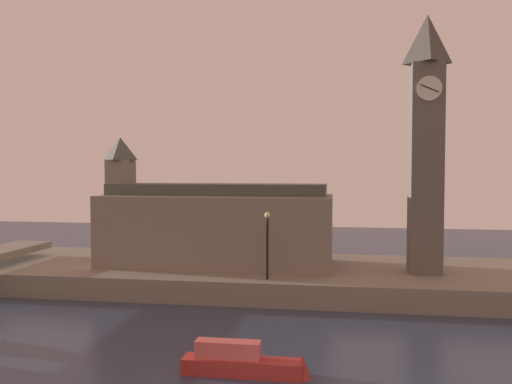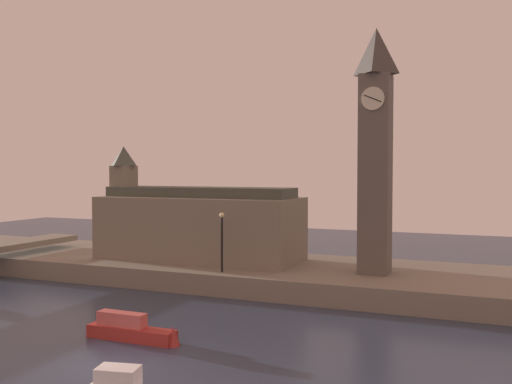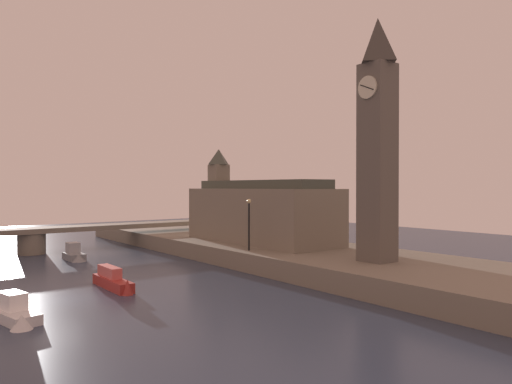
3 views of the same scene
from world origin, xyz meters
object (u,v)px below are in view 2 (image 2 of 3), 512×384
Objects in this scene: streetlamp at (222,235)px; clock_tower at (375,147)px; parliament_hall at (196,224)px; boat_dinghy_red at (136,331)px.

clock_tower is at bearing 20.48° from streetlamp.
clock_tower is 15.84m from parliament_hall.
streetlamp reaches higher than boat_dinghy_red.
clock_tower is at bearing -3.29° from parliament_hall.
clock_tower reaches higher than parliament_hall.
parliament_hall reaches higher than streetlamp.
boat_dinghy_red is (-9.15, -15.39, -9.77)m from clock_tower.
boat_dinghy_red is at bearing -120.73° from clock_tower.
parliament_hall is (-14.67, 0.84, -5.92)m from clock_tower.
parliament_hall is at bearing 108.78° from boat_dinghy_red.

